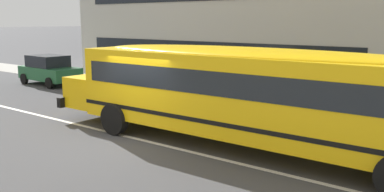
{
  "coord_description": "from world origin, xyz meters",
  "views": [
    {
      "loc": [
        8.77,
        -8.73,
        3.58
      ],
      "look_at": [
        1.53,
        0.61,
        1.43
      ],
      "focal_mm": 39.15,
      "sensor_mm": 36.0,
      "label": 1
    }
  ],
  "objects": [
    {
      "name": "lane_centreline",
      "position": [
        0.0,
        0.0,
        0.0
      ],
      "size": [
        110.0,
        0.16,
        0.01
      ],
      "primitive_type": "cube",
      "color": "silver",
      "rests_on": "ground_plane"
    },
    {
      "name": "parked_car_green_end_of_row",
      "position": [
        -11.9,
        4.82,
        0.84
      ],
      "size": [
        3.96,
        1.99,
        1.64
      ],
      "rotation": [
        0.0,
        0.0,
        -0.04
      ],
      "color": "#236038",
      "rests_on": "ground_plane"
    },
    {
      "name": "sidewalk_far",
      "position": [
        0.0,
        7.73,
        0.01
      ],
      "size": [
        120.0,
        3.0,
        0.01
      ],
      "primitive_type": "cube",
      "color": "gray",
      "rests_on": "ground_plane"
    },
    {
      "name": "ground_plane",
      "position": [
        0.0,
        0.0,
        0.0
      ],
      "size": [
        400.0,
        400.0,
        0.0
      ],
      "primitive_type": "plane",
      "color": "#424244"
    },
    {
      "name": "school_bus",
      "position": [
        2.82,
        1.21,
        1.7
      ],
      "size": [
        12.79,
        3.03,
        2.85
      ],
      "rotation": [
        0.0,
        0.0,
        3.15
      ],
      "color": "yellow",
      "rests_on": "ground_plane"
    }
  ]
}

